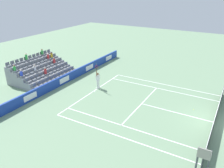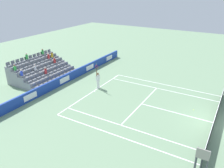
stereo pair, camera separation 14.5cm
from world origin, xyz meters
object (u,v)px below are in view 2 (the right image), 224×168
object	(u,v)px
umpire_chair	(202,159)
loose_tennis_ball	(194,110)
tennis_net	(215,118)
tennis_player	(98,80)

from	to	relation	value
umpire_chair	loose_tennis_ball	size ratio (longest dim) A/B	34.41
tennis_net	tennis_player	bearing A→B (deg)	-94.36
loose_tennis_ball	umpire_chair	bearing A→B (deg)	13.65
tennis_player	tennis_net	bearing A→B (deg)	85.64
tennis_net	umpire_chair	bearing A→B (deg)	0.40
tennis_player	umpire_chair	xyz separation A→B (m)	(7.67, 11.93, 0.53)
tennis_net	tennis_player	world-z (taller)	tennis_player
umpire_chair	loose_tennis_ball	world-z (taller)	umpire_chair
tennis_player	umpire_chair	bearing A→B (deg)	57.28
umpire_chair	loose_tennis_ball	bearing A→B (deg)	-166.35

